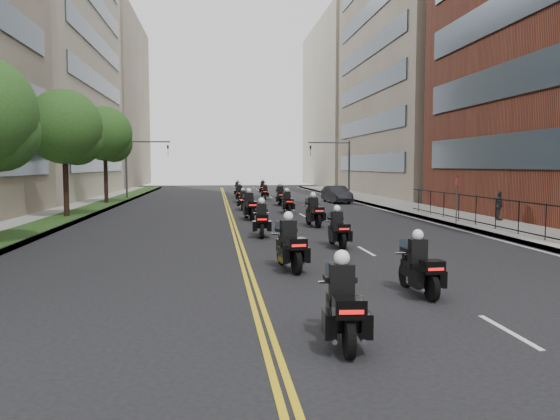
# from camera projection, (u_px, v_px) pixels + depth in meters

# --- Properties ---
(ground) EXTENTS (160.00, 160.00, 0.00)m
(ground) POSITION_uv_depth(u_px,v_px,m) (346.00, 338.00, 10.12)
(ground) COLOR black
(ground) RESTS_ON ground
(sidewalk_right) EXTENTS (4.00, 90.00, 0.15)m
(sidewalk_right) POSITION_uv_depth(u_px,v_px,m) (433.00, 213.00, 36.27)
(sidewalk_right) COLOR gray
(sidewalk_right) RESTS_ON ground
(sidewalk_left) EXTENTS (4.00, 90.00, 0.15)m
(sidewalk_left) POSITION_uv_depth(u_px,v_px,m) (58.00, 217.00, 33.44)
(sidewalk_left) COLOR gray
(sidewalk_left) RESTS_ON ground
(grass_strip) EXTENTS (2.00, 90.00, 0.04)m
(grass_strip) POSITION_uv_depth(u_px,v_px,m) (71.00, 215.00, 33.53)
(grass_strip) COLOR #1C3D16
(grass_strip) RESTS_ON sidewalk_left
(building_right_tan) EXTENTS (15.11, 28.00, 30.00)m
(building_right_tan) POSITION_uv_depth(u_px,v_px,m) (436.00, 56.00, 58.94)
(building_right_tan) COLOR #796F58
(building_right_tan) RESTS_ON ground
(building_right_far) EXTENTS (15.00, 28.00, 26.00)m
(building_right_far) POSITION_uv_depth(u_px,v_px,m) (362.00, 105.00, 88.80)
(building_right_far) COLOR #A79B86
(building_right_far) RESTS_ON ground
(building_left_mid) EXTENTS (16.11, 28.00, 34.00)m
(building_left_mid) POSITION_uv_depth(u_px,v_px,m) (13.00, 25.00, 53.65)
(building_left_mid) COLOR #A79B86
(building_left_mid) RESTS_ON ground
(building_left_far) EXTENTS (16.00, 28.00, 26.00)m
(building_left_far) POSITION_uv_depth(u_px,v_px,m) (86.00, 102.00, 83.67)
(building_left_far) COLOR #796F58
(building_left_far) RESTS_ON ground
(iron_fence) EXTENTS (0.05, 28.00, 1.50)m
(iron_fence) POSITION_uv_depth(u_px,v_px,m) (532.00, 219.00, 23.22)
(iron_fence) COLOR black
(iron_fence) RESTS_ON sidewalk_right
(street_trees) EXTENTS (4.40, 38.40, 7.98)m
(street_trees) POSITION_uv_depth(u_px,v_px,m) (38.00, 126.00, 26.82)
(street_trees) COLOR black
(street_trees) RESTS_ON ground
(traffic_signal_right) EXTENTS (4.09, 0.20, 5.60)m
(traffic_signal_right) POSITION_uv_depth(u_px,v_px,m) (339.00, 160.00, 52.51)
(traffic_signal_right) COLOR #3F3F44
(traffic_signal_right) RESTS_ON ground
(traffic_signal_left) EXTENTS (4.09, 0.20, 5.60)m
(traffic_signal_left) POSITION_uv_depth(u_px,v_px,m) (137.00, 160.00, 50.26)
(traffic_signal_left) COLOR #3F3F44
(traffic_signal_left) RESTS_ON ground
(motorcycle_0) EXTENTS (0.60, 2.29, 1.69)m
(motorcycle_0) POSITION_uv_depth(u_px,v_px,m) (343.00, 308.00, 9.71)
(motorcycle_0) COLOR black
(motorcycle_0) RESTS_ON ground
(motorcycle_1) EXTENTS (0.54, 2.19, 1.62)m
(motorcycle_1) POSITION_uv_depth(u_px,v_px,m) (420.00, 269.00, 13.47)
(motorcycle_1) COLOR black
(motorcycle_1) RESTS_ON ground
(motorcycle_2) EXTENTS (0.75, 2.43, 1.80)m
(motorcycle_2) POSITION_uv_depth(u_px,v_px,m) (290.00, 247.00, 16.67)
(motorcycle_2) COLOR black
(motorcycle_2) RESTS_ON ground
(motorcycle_3) EXTENTS (0.53, 2.24, 1.65)m
(motorcycle_3) POSITION_uv_depth(u_px,v_px,m) (338.00, 231.00, 21.35)
(motorcycle_3) COLOR black
(motorcycle_3) RESTS_ON ground
(motorcycle_4) EXTENTS (0.59, 2.38, 1.75)m
(motorcycle_4) POSITION_uv_depth(u_px,v_px,m) (262.00, 221.00, 24.52)
(motorcycle_4) COLOR black
(motorcycle_4) RESTS_ON ground
(motorcycle_5) EXTENTS (0.70, 2.44, 1.80)m
(motorcycle_5) POSITION_uv_depth(u_px,v_px,m) (314.00, 213.00, 28.65)
(motorcycle_5) COLOR black
(motorcycle_5) RESTS_ON ground
(motorcycle_6) EXTENTS (0.75, 2.53, 1.87)m
(motorcycle_6) POSITION_uv_depth(u_px,v_px,m) (249.00, 207.00, 32.26)
(motorcycle_6) COLOR black
(motorcycle_6) RESTS_ON ground
(motorcycle_7) EXTENTS (0.54, 2.30, 1.70)m
(motorcycle_7) POSITION_uv_depth(u_px,v_px,m) (287.00, 203.00, 36.49)
(motorcycle_7) COLOR black
(motorcycle_7) RESTS_ON ground
(motorcycle_8) EXTENTS (0.62, 2.15, 1.59)m
(motorcycle_8) POSITION_uv_depth(u_px,v_px,m) (243.00, 201.00, 39.44)
(motorcycle_8) COLOR black
(motorcycle_8) RESTS_ON ground
(motorcycle_9) EXTENTS (0.57, 2.47, 1.83)m
(motorcycle_9) POSITION_uv_depth(u_px,v_px,m) (280.00, 197.00, 43.72)
(motorcycle_9) COLOR black
(motorcycle_9) RESTS_ON ground
(motorcycle_10) EXTENTS (0.57, 2.37, 1.75)m
(motorcycle_10) POSITION_uv_depth(u_px,v_px,m) (240.00, 195.00, 47.26)
(motorcycle_10) COLOR black
(motorcycle_10) RESTS_ON ground
(motorcycle_11) EXTENTS (0.60, 2.11, 1.56)m
(motorcycle_11) POSITION_uv_depth(u_px,v_px,m) (265.00, 193.00, 51.75)
(motorcycle_11) COLOR black
(motorcycle_11) RESTS_ON ground
(motorcycle_12) EXTENTS (0.57, 2.46, 1.81)m
(motorcycle_12) POSITION_uv_depth(u_px,v_px,m) (238.00, 190.00, 54.78)
(motorcycle_12) COLOR black
(motorcycle_12) RESTS_ON ground
(motorcycle_13) EXTENTS (0.65, 2.39, 1.76)m
(motorcycle_13) POSITION_uv_depth(u_px,v_px,m) (263.00, 189.00, 58.94)
(motorcycle_13) COLOR black
(motorcycle_13) RESTS_ON ground
(parked_sedan) EXTENTS (1.97, 4.56, 1.46)m
(parked_sedan) POSITION_uv_depth(u_px,v_px,m) (337.00, 194.00, 46.93)
(parked_sedan) COLOR black
(parked_sedan) RESTS_ON ground
(pedestrian_c) EXTENTS (0.53, 1.00, 1.63)m
(pedestrian_c) POSITION_uv_depth(u_px,v_px,m) (499.00, 206.00, 30.37)
(pedestrian_c) COLOR #3D3B43
(pedestrian_c) RESTS_ON sidewalk_right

